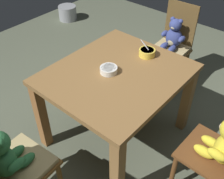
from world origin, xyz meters
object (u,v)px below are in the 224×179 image
(dining_table, at_px, (117,85))
(teddy_chair_near_right, at_px, (172,43))
(teddy_chair_near_left, at_px, (8,163))
(porridge_bowl_yellow_near_right, at_px, (147,52))
(metal_pail, at_px, (68,13))
(porridge_bowl_white_center, at_px, (109,70))

(dining_table, height_order, teddy_chair_near_right, teddy_chair_near_right)
(dining_table, bearing_deg, teddy_chair_near_left, 176.72)
(teddy_chair_near_right, relative_size, porridge_bowl_yellow_near_right, 6.26)
(porridge_bowl_yellow_near_right, height_order, metal_pail, porridge_bowl_yellow_near_right)
(porridge_bowl_white_center, relative_size, metal_pail, 0.48)
(teddy_chair_near_left, distance_m, porridge_bowl_white_center, 0.95)
(teddy_chair_near_left, height_order, porridge_bowl_white_center, teddy_chair_near_left)
(dining_table, xyz_separation_m, porridge_bowl_yellow_near_right, (0.34, -0.04, 0.15))
(porridge_bowl_yellow_near_right, relative_size, metal_pail, 0.52)
(teddy_chair_near_left, xyz_separation_m, metal_pail, (2.34, 2.09, -0.43))
(teddy_chair_near_right, xyz_separation_m, teddy_chair_near_left, (-1.94, -0.00, 0.02))
(teddy_chair_near_left, bearing_deg, porridge_bowl_yellow_near_right, -8.45)
(porridge_bowl_yellow_near_right, relative_size, porridge_bowl_white_center, 1.07)
(dining_table, xyz_separation_m, teddy_chair_near_right, (0.97, 0.06, -0.07))
(dining_table, xyz_separation_m, metal_pail, (1.37, 2.15, -0.48))
(teddy_chair_near_left, bearing_deg, porridge_bowl_white_center, -4.79)
(teddy_chair_near_right, bearing_deg, metal_pail, -102.96)
(teddy_chair_near_right, height_order, porridge_bowl_yellow_near_right, teddy_chair_near_right)
(dining_table, bearing_deg, porridge_bowl_yellow_near_right, -6.34)
(dining_table, height_order, metal_pail, dining_table)
(dining_table, xyz_separation_m, porridge_bowl_white_center, (-0.04, 0.05, 0.15))
(teddy_chair_near_right, relative_size, porridge_bowl_white_center, 6.72)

